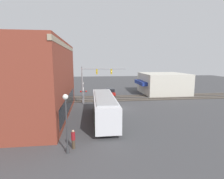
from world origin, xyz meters
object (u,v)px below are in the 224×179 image
at_px(parked_car_red, 110,92).
at_px(pedestrian_near_bus, 118,110).
at_px(city_bus, 104,107).
at_px(streetlamp, 66,119).
at_px(crossing_signal, 84,91).
at_px(pedestrian_by_lamp, 73,139).

relative_size(parked_car_red, pedestrian_near_bus, 2.48).
xyz_separation_m(city_bus, pedestrian_near_bus, (1.41, -2.02, -0.88)).
xyz_separation_m(parked_car_red, pedestrian_near_bus, (-14.98, 0.58, 0.18)).
height_order(streetlamp, parked_car_red, streetlamp).
bearing_deg(parked_car_red, pedestrian_near_bus, 177.77).
relative_size(crossing_signal, pedestrian_by_lamp, 2.27).
bearing_deg(streetlamp, pedestrian_by_lamp, -29.80).
relative_size(streetlamp, parked_car_red, 1.14).
height_order(city_bus, pedestrian_by_lamp, city_bus).
xyz_separation_m(pedestrian_by_lamp, pedestrian_near_bus, (8.35, -5.19, 0.03)).
xyz_separation_m(parked_car_red, pedestrian_by_lamp, (-23.33, 5.77, 0.15)).
xyz_separation_m(crossing_signal, parked_car_red, (7.74, -5.49, -1.59)).
distance_m(city_bus, parked_car_red, 16.62).
relative_size(crossing_signal, streetlamp, 0.77).
relative_size(parked_car_red, pedestrian_by_lamp, 2.56).
bearing_deg(city_bus, crossing_signal, 18.46).
bearing_deg(pedestrian_near_bus, pedestrian_by_lamp, 148.15).
relative_size(crossing_signal, pedestrian_near_bus, 2.20).
distance_m(city_bus, streetlamp, 8.52).
distance_m(streetlamp, pedestrian_near_bus, 10.84).
xyz_separation_m(streetlamp, pedestrian_by_lamp, (0.70, -0.40, -2.08)).
bearing_deg(parked_car_red, pedestrian_by_lamp, 166.10).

